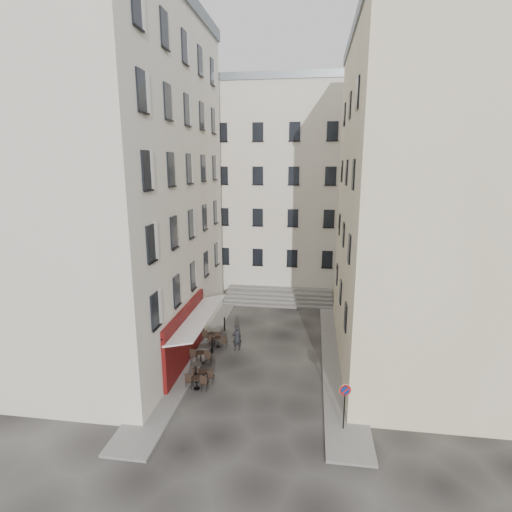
% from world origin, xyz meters
% --- Properties ---
extents(ground, '(90.00, 90.00, 0.00)m').
position_xyz_m(ground, '(0.00, 0.00, 0.00)').
color(ground, black).
rests_on(ground, ground).
extents(sidewalk_left, '(2.00, 22.00, 0.12)m').
position_xyz_m(sidewalk_left, '(-4.50, 4.00, 0.06)').
color(sidewalk_left, slate).
rests_on(sidewalk_left, ground).
extents(sidewalk_right, '(2.00, 18.00, 0.12)m').
position_xyz_m(sidewalk_right, '(4.50, 3.00, 0.06)').
color(sidewalk_right, slate).
rests_on(sidewalk_right, ground).
extents(building_left, '(12.20, 16.20, 20.60)m').
position_xyz_m(building_left, '(-10.50, 3.00, 10.31)').
color(building_left, beige).
rests_on(building_left, ground).
extents(building_right, '(12.20, 14.20, 18.60)m').
position_xyz_m(building_right, '(10.50, 3.50, 9.31)').
color(building_right, '#C0B58F').
rests_on(building_right, ground).
extents(building_back, '(18.20, 10.20, 18.60)m').
position_xyz_m(building_back, '(-1.00, 19.00, 9.31)').
color(building_back, beige).
rests_on(building_back, ground).
extents(cafe_storefront, '(1.74, 7.30, 3.50)m').
position_xyz_m(cafe_storefront, '(-4.32, 1.00, 1.88)').
color(cafe_storefront, '#480A0A').
rests_on(cafe_storefront, ground).
extents(stone_steps, '(9.00, 3.15, 0.80)m').
position_xyz_m(stone_steps, '(0.00, 12.57, 0.40)').
color(stone_steps, slate).
rests_on(stone_steps, ground).
extents(bollard_near, '(0.12, 0.12, 0.98)m').
position_xyz_m(bollard_near, '(-3.25, -1.00, 0.53)').
color(bollard_near, black).
rests_on(bollard_near, ground).
extents(bollard_mid, '(0.12, 0.12, 0.98)m').
position_xyz_m(bollard_mid, '(-3.25, 2.50, 0.53)').
color(bollard_mid, black).
rests_on(bollard_mid, ground).
extents(bollard_far, '(0.12, 0.12, 0.98)m').
position_xyz_m(bollard_far, '(-3.25, 6.00, 0.53)').
color(bollard_far, black).
rests_on(bollard_far, ground).
extents(no_parking_sign, '(0.51, 0.15, 2.26)m').
position_xyz_m(no_parking_sign, '(4.30, -3.91, 1.60)').
color(no_parking_sign, black).
rests_on(no_parking_sign, ground).
extents(bistro_table_a, '(1.20, 0.56, 0.84)m').
position_xyz_m(bistro_table_a, '(-3.02, -1.59, 0.43)').
color(bistro_table_a, black).
rests_on(bistro_table_a, ground).
extents(bistro_table_b, '(1.14, 0.53, 0.80)m').
position_xyz_m(bistro_table_b, '(-2.85, -0.88, 0.41)').
color(bistro_table_b, black).
rests_on(bistro_table_b, ground).
extents(bistro_table_c, '(1.28, 0.60, 0.90)m').
position_xyz_m(bistro_table_c, '(-3.56, 1.11, 0.46)').
color(bistro_table_c, black).
rests_on(bistro_table_c, ground).
extents(bistro_table_d, '(1.18, 0.55, 0.83)m').
position_xyz_m(bistro_table_d, '(-3.06, 3.32, 0.43)').
color(bistro_table_d, black).
rests_on(bistro_table_d, ground).
extents(bistro_table_e, '(1.27, 0.60, 0.89)m').
position_xyz_m(bistro_table_e, '(-3.60, 3.81, 0.46)').
color(bistro_table_e, black).
rests_on(bistro_table_e, ground).
extents(pedestrian, '(0.72, 0.66, 1.65)m').
position_xyz_m(pedestrian, '(-1.80, 3.13, 0.82)').
color(pedestrian, black).
rests_on(pedestrian, ground).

